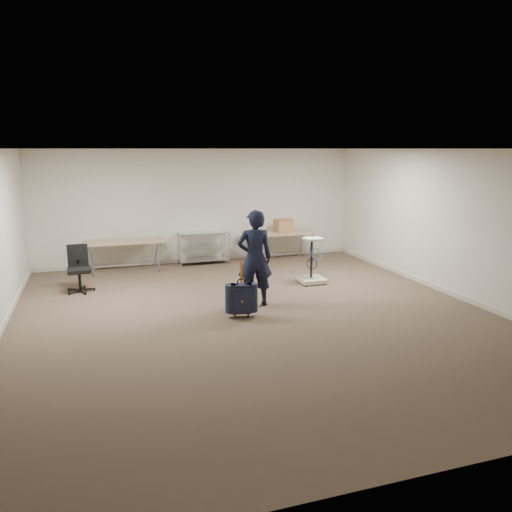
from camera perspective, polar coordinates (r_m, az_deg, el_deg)
name	(u,v)px	position (r m, az deg, el deg)	size (l,w,h in m)	color
ground	(256,316)	(8.58, -0.05, -6.88)	(9.00, 9.00, 0.00)	#46392A
room_shell	(234,292)	(9.82, -2.54, -4.10)	(8.00, 9.00, 9.00)	beige
folding_table_left	(124,243)	(11.87, -14.81, 1.46)	(1.80, 0.75, 0.73)	tan
folding_table_right	(279,234)	(12.64, 2.63, 2.49)	(1.80, 0.75, 0.73)	tan
wire_shelf	(203,246)	(12.40, -6.04, 1.13)	(1.22, 0.47, 0.80)	silver
person	(255,258)	(8.95, -0.14, -0.25)	(0.64, 0.42, 1.75)	black
suitcase	(241,298)	(8.43, -1.68, -4.87)	(0.38, 0.26, 0.97)	black
office_chair	(79,278)	(10.55, -19.52, -2.35)	(0.57, 0.57, 0.93)	black
equipment_cart	(312,271)	(10.66, 6.44, -1.72)	(0.54, 0.54, 0.97)	silver
cardboard_box	(283,226)	(12.70, 3.16, 3.50)	(0.43, 0.32, 0.32)	#9B7248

